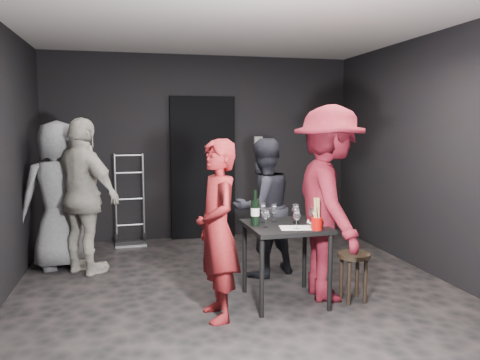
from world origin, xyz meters
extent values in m
cube|color=black|center=(0.00, 0.00, 0.00)|extent=(4.50, 5.00, 0.02)
cube|color=silver|center=(0.00, 0.00, 2.70)|extent=(4.50, 5.00, 0.02)
cube|color=black|center=(0.00, 2.50, 1.35)|extent=(4.50, 0.04, 2.70)
cube|color=black|center=(0.00, -2.50, 1.35)|extent=(4.50, 0.04, 2.70)
cube|color=black|center=(2.25, 0.00, 1.35)|extent=(0.04, 5.00, 2.70)
cube|color=black|center=(0.00, 2.44, 1.05)|extent=(0.95, 0.10, 2.10)
cube|color=#B7B7B2|center=(0.85, 2.45, 1.45)|extent=(0.12, 0.06, 0.12)
cube|color=#B7B7B2|center=(1.05, 2.45, 1.40)|extent=(0.10, 0.06, 0.14)
cylinder|color=#B2B2B7|center=(-1.26, 2.32, 0.64)|extent=(0.03, 0.03, 1.28)
cylinder|color=#B2B2B7|center=(-0.88, 2.32, 0.64)|extent=(0.03, 0.03, 1.28)
cube|color=#B2B2B7|center=(-1.07, 2.19, 0.01)|extent=(0.43, 0.24, 0.03)
cylinder|color=black|center=(-1.26, 2.35, 0.08)|extent=(0.04, 0.16, 0.16)
cylinder|color=black|center=(-0.88, 2.35, 0.08)|extent=(0.04, 0.16, 0.16)
cube|color=black|center=(0.38, -0.28, 0.73)|extent=(0.72, 0.72, 0.04)
cylinder|color=black|center=(0.06, -0.60, 0.35)|extent=(0.04, 0.04, 0.71)
cylinder|color=black|center=(0.70, -0.60, 0.35)|extent=(0.04, 0.04, 0.71)
cylinder|color=black|center=(0.06, 0.04, 0.35)|extent=(0.04, 0.04, 0.71)
cylinder|color=black|center=(0.70, 0.04, 0.35)|extent=(0.04, 0.04, 0.71)
cylinder|color=black|center=(1.02, -0.43, 0.45)|extent=(0.31, 0.31, 0.04)
cylinder|color=black|center=(1.10, -0.34, 0.21)|extent=(0.04, 0.04, 0.41)
cylinder|color=black|center=(0.93, -0.34, 0.21)|extent=(0.04, 0.04, 0.41)
cylinder|color=black|center=(0.93, -0.51, 0.21)|extent=(0.04, 0.04, 0.41)
cylinder|color=black|center=(1.10, -0.51, 0.21)|extent=(0.04, 0.04, 0.41)
imported|color=maroon|center=(-0.32, -0.52, 0.82)|extent=(0.46, 0.64, 1.64)
imported|color=black|center=(0.39, 0.54, 0.79)|extent=(0.87, 0.66, 1.58)
imported|color=maroon|center=(0.82, -0.27, 1.17)|extent=(0.84, 1.57, 2.34)
imported|color=#BCB6A9|center=(-1.56, 1.04, 1.04)|extent=(1.28, 1.27, 2.09)
imported|color=slate|center=(-1.86, 1.33, 1.01)|extent=(1.11, 0.87, 2.01)
cube|color=white|center=(0.42, -0.45, 0.75)|extent=(0.32, 0.25, 0.00)
cylinder|color=black|center=(0.09, -0.25, 0.87)|extent=(0.08, 0.08, 0.24)
cylinder|color=black|center=(0.09, -0.25, 1.03)|extent=(0.03, 0.03, 0.10)
cylinder|color=white|center=(0.09, -0.25, 0.88)|extent=(0.08, 0.08, 0.08)
cylinder|color=#9C0905|center=(0.58, -0.56, 0.81)|extent=(0.10, 0.10, 0.11)
camera|label=1|loc=(-1.02, -4.41, 1.69)|focal=35.00mm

